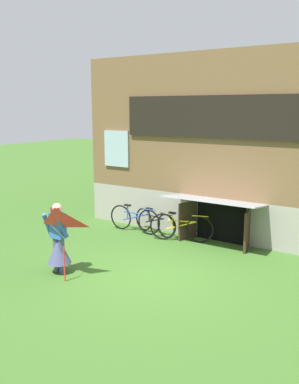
# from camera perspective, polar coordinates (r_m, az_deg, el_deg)

# --- Properties ---
(ground_plane) EXTENTS (60.00, 60.00, 0.00)m
(ground_plane) POSITION_cam_1_polar(r_m,az_deg,el_deg) (9.18, 0.65, -11.45)
(ground_plane) COLOR #386023
(log_house) EXTENTS (8.45, 6.32, 5.07)m
(log_house) POSITION_cam_1_polar(r_m,az_deg,el_deg) (13.57, 13.47, 6.78)
(log_house) COLOR #9E998E
(log_house) RESTS_ON ground_plane
(person) EXTENTS (0.61, 0.52, 1.58)m
(person) POSITION_cam_1_polar(r_m,az_deg,el_deg) (9.33, -12.49, -7.01)
(person) COLOR #474C75
(person) RESTS_ON ground_plane
(kite) EXTENTS (0.91, 0.84, 1.56)m
(kite) POSITION_cam_1_polar(r_m,az_deg,el_deg) (8.55, -12.91, -4.52)
(kite) COLOR red
(kite) RESTS_ON ground_plane
(bicycle_yellow) EXTENTS (1.70, 0.57, 0.81)m
(bicycle_yellow) POSITION_cam_1_polar(r_m,az_deg,el_deg) (11.31, 4.40, -4.91)
(bicycle_yellow) COLOR black
(bicycle_yellow) RESTS_ON ground_plane
(bicycle_black) EXTENTS (1.58, 0.45, 0.74)m
(bicycle_black) POSITION_cam_1_polar(r_m,az_deg,el_deg) (11.91, 0.70, -4.17)
(bicycle_black) COLOR black
(bicycle_black) RESTS_ON ground_plane
(bicycle_blue) EXTENTS (1.76, 0.08, 0.80)m
(bicycle_blue) POSITION_cam_1_polar(r_m,az_deg,el_deg) (12.13, -2.09, -3.76)
(bicycle_blue) COLOR black
(bicycle_blue) RESTS_ON ground_plane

